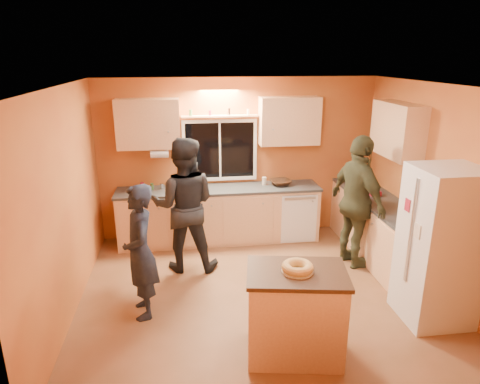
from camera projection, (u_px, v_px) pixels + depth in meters
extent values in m
plane|color=brown|center=(259.00, 292.00, 5.53)|extent=(4.50, 4.50, 0.00)
cube|color=#C37432|center=(238.00, 159.00, 7.01)|extent=(4.50, 0.04, 2.60)
cube|color=#C37432|center=(309.00, 280.00, 3.24)|extent=(4.50, 0.04, 2.60)
cube|color=#C37432|center=(65.00, 206.00, 4.83)|extent=(0.04, 4.00, 2.60)
cube|color=#C37432|center=(435.00, 189.00, 5.42)|extent=(0.04, 4.00, 2.60)
cube|color=white|center=(262.00, 86.00, 4.73)|extent=(4.50, 4.00, 0.02)
cube|color=black|center=(220.00, 150.00, 6.91)|extent=(1.10, 0.02, 0.90)
cube|color=white|center=(220.00, 151.00, 6.90)|extent=(1.20, 0.04, 1.00)
cube|color=tan|center=(148.00, 124.00, 6.48)|extent=(0.95, 0.33, 0.75)
cube|color=tan|center=(289.00, 121.00, 6.77)|extent=(0.95, 0.33, 0.75)
cube|color=tan|center=(397.00, 130.00, 5.96)|extent=(0.33, 1.00, 0.75)
cylinder|color=silver|center=(160.00, 154.00, 6.53)|extent=(0.27, 0.12, 0.12)
cube|color=tan|center=(219.00, 216.00, 6.95)|extent=(3.20, 0.60, 0.86)
cube|color=#282B2D|center=(219.00, 189.00, 6.81)|extent=(3.24, 0.62, 0.04)
cube|color=tan|center=(354.00, 209.00, 7.25)|extent=(0.60, 0.60, 0.86)
cube|color=#282B2D|center=(356.00, 184.00, 7.11)|extent=(0.62, 0.62, 0.04)
cube|color=tan|center=(387.00, 237.00, 6.12)|extent=(0.60, 1.80, 0.86)
cube|color=#282B2D|center=(390.00, 208.00, 5.98)|extent=(0.62, 1.84, 0.04)
cube|color=silver|center=(440.00, 246.00, 4.74)|extent=(0.72, 0.70, 1.80)
cube|color=tan|center=(295.00, 315.00, 4.27)|extent=(1.02, 0.77, 0.91)
cube|color=black|center=(297.00, 273.00, 4.12)|extent=(1.07, 0.82, 0.04)
torus|color=tan|center=(297.00, 267.00, 4.10)|extent=(0.31, 0.31, 0.09)
imported|color=black|center=(140.00, 252.00, 4.84)|extent=(0.48, 0.64, 1.59)
imported|color=black|center=(184.00, 205.00, 5.90)|extent=(1.00, 0.82, 1.89)
imported|color=#363824|center=(357.00, 202.00, 5.99)|extent=(0.71, 1.19, 1.90)
imported|color=black|center=(280.00, 182.00, 6.96)|extent=(0.39, 0.39, 0.08)
cylinder|color=beige|center=(196.00, 183.00, 6.78)|extent=(0.14, 0.14, 0.17)
imported|color=gray|center=(428.00, 218.00, 5.19)|extent=(0.25, 0.22, 0.27)
cube|color=maroon|center=(375.00, 193.00, 6.44)|extent=(0.17, 0.13, 0.07)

